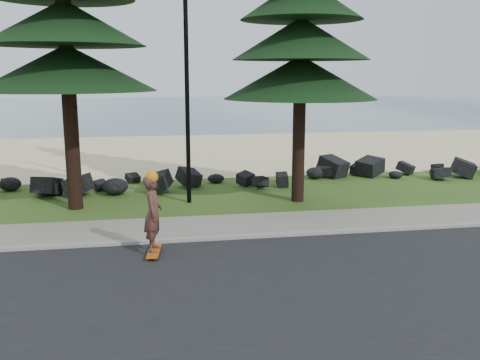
{
  "coord_description": "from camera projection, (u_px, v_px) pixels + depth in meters",
  "views": [
    {
      "loc": [
        -1.24,
        -13.58,
        4.1
      ],
      "look_at": [
        1.11,
        0.0,
        1.33
      ],
      "focal_mm": 40.0,
      "sensor_mm": 36.0,
      "label": 1
    }
  ],
  "objects": [
    {
      "name": "kerb",
      "position": [
        202.0,
        239.0,
        13.26
      ],
      "size": [
        160.0,
        0.2,
        0.1
      ],
      "primitive_type": "cube",
      "color": "gray",
      "rests_on": "ground"
    },
    {
      "name": "lamp_post",
      "position": [
        187.0,
        72.0,
        16.41
      ],
      "size": [
        0.25,
        0.14,
        8.14
      ],
      "color": "black",
      "rests_on": "ground"
    },
    {
      "name": "ocean",
      "position": [
        158.0,
        108.0,
        63.4
      ],
      "size": [
        160.0,
        58.0,
        0.01
      ],
      "primitive_type": "cube",
      "color": "#3D5975",
      "rests_on": "ground"
    },
    {
      "name": "ground",
      "position": [
        199.0,
        231.0,
        14.14
      ],
      "size": [
        160.0,
        160.0,
        0.0
      ],
      "primitive_type": "plane",
      "color": "#2E4916",
      "rests_on": "ground"
    },
    {
      "name": "seawall_boulders",
      "position": [
        184.0,
        187.0,
        19.55
      ],
      "size": [
        60.0,
        2.4,
        1.1
      ],
      "primitive_type": null,
      "color": "black",
      "rests_on": "ground"
    },
    {
      "name": "beach_sand",
      "position": [
        172.0,
        152.0,
        28.14
      ],
      "size": [
        160.0,
        15.0,
        0.01
      ],
      "primitive_type": "cube",
      "color": "beige",
      "rests_on": "ground"
    },
    {
      "name": "sidewalk",
      "position": [
        198.0,
        227.0,
        14.32
      ],
      "size": [
        160.0,
        2.0,
        0.08
      ],
      "primitive_type": "cube",
      "color": "gray",
      "rests_on": "ground"
    },
    {
      "name": "road",
      "position": [
        222.0,
        300.0,
        9.79
      ],
      "size": [
        160.0,
        7.0,
        0.02
      ],
      "primitive_type": "cube",
      "color": "black",
      "rests_on": "ground"
    },
    {
      "name": "skateboarder",
      "position": [
        153.0,
        214.0,
        12.06
      ],
      "size": [
        0.49,
        1.07,
        1.94
      ],
      "rotation": [
        0.0,
        0.0,
        1.45
      ],
      "color": "#BE4D0B",
      "rests_on": "ground"
    }
  ]
}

